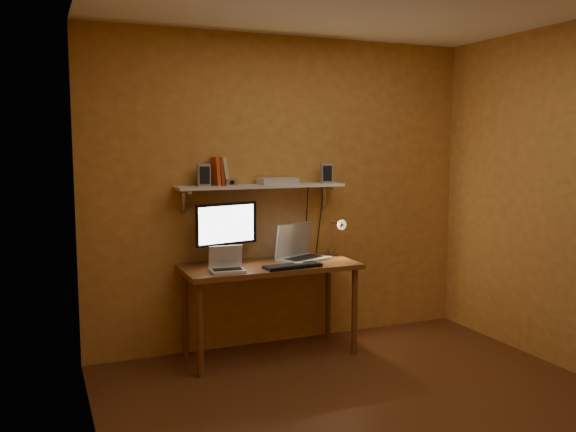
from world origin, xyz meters
name	(u,v)px	position (x,y,z in m)	size (l,w,h in m)	color
room	(385,210)	(0.00, 0.00, 1.30)	(3.44, 3.24, 2.64)	#562A16
desk	(270,275)	(-0.26, 1.28, 0.66)	(1.40, 0.60, 0.75)	brown
wall_shelf	(261,187)	(-0.26, 1.47, 1.36)	(1.40, 0.25, 0.21)	silver
monitor	(227,230)	(-0.58, 1.42, 1.03)	(0.53, 0.28, 0.49)	black
laptop	(299,250)	(0.04, 1.38, 0.83)	(0.48, 0.42, 0.30)	gray
netbook	(227,264)	(-0.66, 1.16, 0.80)	(0.27, 0.21, 0.19)	silver
keyboard	(292,266)	(-0.15, 1.08, 0.76)	(0.46, 0.15, 0.02)	black
mouse	(299,264)	(-0.08, 1.12, 0.77)	(0.10, 0.06, 0.03)	silver
desk_lamp	(337,232)	(0.40, 1.41, 0.96)	(0.09, 0.23, 0.38)	silver
speaker_left	(204,175)	(-0.74, 1.48, 1.46)	(0.10, 0.10, 0.17)	gray
speaker_right	(327,173)	(0.32, 1.46, 1.46)	(0.09, 0.09, 0.16)	gray
books	(220,171)	(-0.61, 1.50, 1.49)	(0.12, 0.16, 0.23)	#D24714
shelf_camera	(232,182)	(-0.53, 1.42, 1.40)	(0.10, 0.05, 0.06)	silver
router	(277,181)	(-0.12, 1.47, 1.40)	(0.31, 0.20, 0.05)	silver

